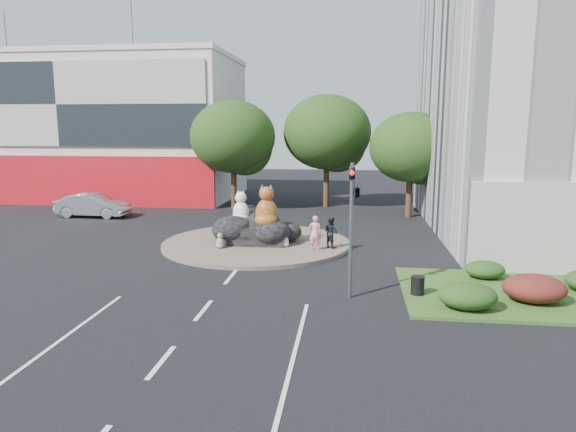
{
  "coord_description": "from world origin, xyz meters",
  "views": [
    {
      "loc": [
        4.99,
        -16.41,
        6.25
      ],
      "look_at": [
        1.96,
        7.86,
        2.0
      ],
      "focal_mm": 32.0,
      "sensor_mm": 36.0,
      "label": 1
    }
  ],
  "objects_px": {
    "cat_white": "(241,207)",
    "kitten_white": "(285,239)",
    "cat_tabby": "(267,206)",
    "kitten_calico": "(220,240)",
    "litter_bin": "(418,285)",
    "pedestrian_pink": "(315,233)",
    "pedestrian_dark": "(331,232)",
    "parked_car": "(93,205)"
  },
  "relations": [
    {
      "from": "cat_white",
      "to": "pedestrian_pink",
      "type": "relative_size",
      "value": 1.05
    },
    {
      "from": "cat_white",
      "to": "pedestrian_pink",
      "type": "distance_m",
      "value": 4.63
    },
    {
      "from": "parked_car",
      "to": "kitten_white",
      "type": "bearing_deg",
      "value": -117.67
    },
    {
      "from": "kitten_white",
      "to": "parked_car",
      "type": "bearing_deg",
      "value": 138.91
    },
    {
      "from": "pedestrian_pink",
      "to": "litter_bin",
      "type": "height_order",
      "value": "pedestrian_pink"
    },
    {
      "from": "cat_tabby",
      "to": "parked_car",
      "type": "distance_m",
      "value": 15.71
    },
    {
      "from": "cat_white",
      "to": "cat_tabby",
      "type": "xyz_separation_m",
      "value": [
        1.53,
        -0.78,
        0.21
      ]
    },
    {
      "from": "cat_white",
      "to": "parked_car",
      "type": "xyz_separation_m",
      "value": [
        -12.12,
        6.87,
        -1.17
      ]
    },
    {
      "from": "pedestrian_pink",
      "to": "parked_car",
      "type": "xyz_separation_m",
      "value": [
        -16.26,
        8.7,
        -0.23
      ]
    },
    {
      "from": "parked_car",
      "to": "pedestrian_pink",
      "type": "bearing_deg",
      "value": -116.64
    },
    {
      "from": "cat_white",
      "to": "kitten_white",
      "type": "height_order",
      "value": "cat_white"
    },
    {
      "from": "pedestrian_dark",
      "to": "parked_car",
      "type": "relative_size",
      "value": 0.31
    },
    {
      "from": "pedestrian_pink",
      "to": "pedestrian_dark",
      "type": "bearing_deg",
      "value": -145.65
    },
    {
      "from": "cat_tabby",
      "to": "litter_bin",
      "type": "distance_m",
      "value": 10.13
    },
    {
      "from": "cat_tabby",
      "to": "kitten_calico",
      "type": "relative_size",
      "value": 2.78
    },
    {
      "from": "cat_white",
      "to": "kitten_calico",
      "type": "relative_size",
      "value": 2.26
    },
    {
      "from": "cat_tabby",
      "to": "kitten_calico",
      "type": "height_order",
      "value": "cat_tabby"
    },
    {
      "from": "kitten_white",
      "to": "litter_bin",
      "type": "bearing_deg",
      "value": -60.76
    },
    {
      "from": "kitten_calico",
      "to": "parked_car",
      "type": "xyz_separation_m",
      "value": [
        -11.47,
        8.92,
        0.23
      ]
    },
    {
      "from": "litter_bin",
      "to": "parked_car",
      "type": "bearing_deg",
      "value": 144.06
    },
    {
      "from": "pedestrian_dark",
      "to": "parked_car",
      "type": "distance_m",
      "value": 18.85
    },
    {
      "from": "pedestrian_dark",
      "to": "litter_bin",
      "type": "height_order",
      "value": "pedestrian_dark"
    },
    {
      "from": "kitten_white",
      "to": "cat_tabby",
      "type": "bearing_deg",
      "value": 139.76
    },
    {
      "from": "cat_white",
      "to": "litter_bin",
      "type": "xyz_separation_m",
      "value": [
        8.41,
        -8.01,
        -1.55
      ]
    },
    {
      "from": "cat_tabby",
      "to": "kitten_calico",
      "type": "distance_m",
      "value": 3.0
    },
    {
      "from": "kitten_calico",
      "to": "kitten_white",
      "type": "relative_size",
      "value": 1.03
    },
    {
      "from": "cat_tabby",
      "to": "pedestrian_pink",
      "type": "relative_size",
      "value": 1.29
    },
    {
      "from": "kitten_white",
      "to": "litter_bin",
      "type": "height_order",
      "value": "kitten_white"
    },
    {
      "from": "pedestrian_pink",
      "to": "pedestrian_dark",
      "type": "height_order",
      "value": "pedestrian_pink"
    },
    {
      "from": "pedestrian_pink",
      "to": "parked_car",
      "type": "bearing_deg",
      "value": -32.09
    },
    {
      "from": "parked_car",
      "to": "litter_bin",
      "type": "bearing_deg",
      "value": -124.44
    },
    {
      "from": "parked_car",
      "to": "litter_bin",
      "type": "distance_m",
      "value": 25.36
    },
    {
      "from": "pedestrian_pink",
      "to": "pedestrian_dark",
      "type": "xyz_separation_m",
      "value": [
        0.76,
        0.6,
        -0.07
      ]
    },
    {
      "from": "pedestrian_pink",
      "to": "litter_bin",
      "type": "relative_size",
      "value": 2.55
    },
    {
      "from": "kitten_calico",
      "to": "cat_tabby",
      "type": "bearing_deg",
      "value": 58.98
    },
    {
      "from": "kitten_white",
      "to": "parked_car",
      "type": "distance_m",
      "value": 16.81
    },
    {
      "from": "litter_bin",
      "to": "kitten_calico",
      "type": "bearing_deg",
      "value": 146.65
    },
    {
      "from": "cat_tabby",
      "to": "kitten_calico",
      "type": "xyz_separation_m",
      "value": [
        -2.19,
        -1.28,
        -1.62
      ]
    },
    {
      "from": "cat_white",
      "to": "pedestrian_pink",
      "type": "xyz_separation_m",
      "value": [
        4.14,
        -1.83,
        -0.94
      ]
    },
    {
      "from": "cat_tabby",
      "to": "pedestrian_pink",
      "type": "bearing_deg",
      "value": -31.04
    },
    {
      "from": "cat_white",
      "to": "pedestrian_dark",
      "type": "distance_m",
      "value": 5.16
    },
    {
      "from": "cat_tabby",
      "to": "cat_white",
      "type": "bearing_deg",
      "value": 144.19
    }
  ]
}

